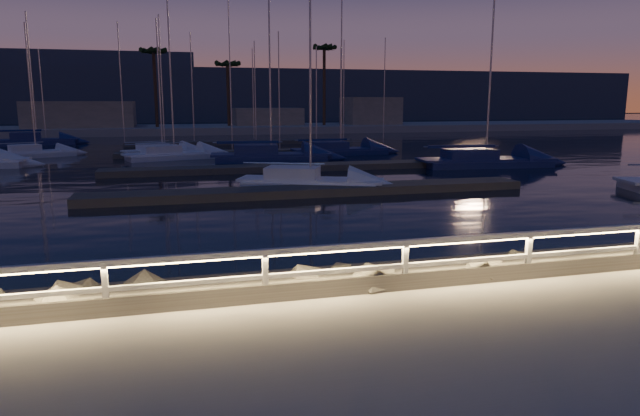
# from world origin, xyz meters

# --- Properties ---
(ground) EXTENTS (400.00, 400.00, 0.00)m
(ground) POSITION_xyz_m (0.00, 0.00, 0.00)
(ground) COLOR #9B958C
(ground) RESTS_ON ground
(harbor_water) EXTENTS (400.00, 440.00, 0.60)m
(harbor_water) POSITION_xyz_m (0.00, 31.22, -0.97)
(harbor_water) COLOR black
(harbor_water) RESTS_ON ground
(guard_rail) EXTENTS (44.11, 0.12, 1.06)m
(guard_rail) POSITION_xyz_m (-0.07, -0.00, 0.77)
(guard_rail) COLOR silver
(guard_rail) RESTS_ON ground
(floating_docks) EXTENTS (22.00, 36.00, 0.40)m
(floating_docks) POSITION_xyz_m (0.00, 32.50, -0.40)
(floating_docks) COLOR #564E47
(floating_docks) RESTS_ON ground
(far_shore) EXTENTS (160.00, 14.00, 5.20)m
(far_shore) POSITION_xyz_m (-0.12, 74.05, 0.29)
(far_shore) COLOR #9B958C
(far_shore) RESTS_ON ground
(palm_left) EXTENTS (3.00, 3.00, 11.20)m
(palm_left) POSITION_xyz_m (-8.00, 72.00, 10.14)
(palm_left) COLOR #4C3723
(palm_left) RESTS_ON ground
(palm_center) EXTENTS (3.00, 3.00, 9.70)m
(palm_center) POSITION_xyz_m (2.00, 73.00, 8.78)
(palm_center) COLOR #4C3723
(palm_center) RESTS_ON ground
(palm_right) EXTENTS (3.00, 3.00, 12.20)m
(palm_right) POSITION_xyz_m (16.00, 72.00, 11.03)
(palm_right) COLOR #4C3723
(palm_right) RESTS_ON ground
(distant_hills) EXTENTS (230.00, 37.50, 18.00)m
(distant_hills) POSITION_xyz_m (-22.13, 133.69, 4.74)
(distant_hills) COLOR #343E50
(distant_hills) RESTS_ON ground
(sailboat_b) EXTENTS (7.65, 5.00, 12.76)m
(sailboat_b) POSITION_xyz_m (0.17, 17.84, -0.17)
(sailboat_b) COLOR white
(sailboat_b) RESTS_ON ground
(sailboat_g) EXTENTS (9.29, 3.74, 15.34)m
(sailboat_g) POSITION_xyz_m (0.62, 32.23, -0.14)
(sailboat_g) COLOR navy
(sailboat_g) RESTS_ON ground
(sailboat_h) EXTENTS (9.77, 3.75, 16.13)m
(sailboat_h) POSITION_xyz_m (14.53, 24.77, -0.14)
(sailboat_h) COLOR navy
(sailboat_h) RESTS_ON ground
(sailboat_i) EXTENTS (6.41, 4.17, 10.73)m
(sailboat_i) POSITION_xyz_m (-17.35, 40.22, -0.20)
(sailboat_i) COLOR white
(sailboat_i) RESTS_ON ground
(sailboat_k) EXTENTS (8.06, 4.27, 13.19)m
(sailboat_k) POSITION_xyz_m (-6.48, 35.72, -0.18)
(sailboat_k) COLOR white
(sailboat_k) RESTS_ON ground
(sailboat_l) EXTENTS (8.55, 2.94, 14.25)m
(sailboat_l) POSITION_xyz_m (7.41, 36.16, -0.18)
(sailboat_l) COLOR navy
(sailboat_l) RESTS_ON ground
(sailboat_m) EXTENTS (8.22, 3.55, 13.63)m
(sailboat_m) POSITION_xyz_m (-20.22, 54.97, -0.13)
(sailboat_m) COLOR navy
(sailboat_m) RESTS_ON ground
(sailboat_n) EXTENTS (6.83, 4.19, 11.30)m
(sailboat_n) POSITION_xyz_m (-7.35, 39.50, -0.20)
(sailboat_n) COLOR white
(sailboat_n) RESTS_ON ground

